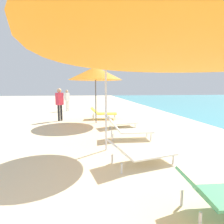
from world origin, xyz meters
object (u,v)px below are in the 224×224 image
umbrella_farthest (95,73)px  lounger_farthest_shoreside (103,113)px  person_walking_mid (67,98)px  person_walking_far (60,101)px  lounger_second_inland (141,152)px  lounger_second_shoreside (129,130)px  lounger_farthest_inland (120,121)px  lounger_nearest_shoreside (224,194)px  umbrella_second (106,56)px

umbrella_farthest → lounger_farthest_shoreside: 2.38m
umbrella_farthest → person_walking_mid: (-1.88, 4.93, -1.46)m
umbrella_farthest → person_walking_far: bearing=155.4°
person_walking_far → umbrella_farthest: bearing=-162.9°
lounger_second_inland → umbrella_farthest: (-0.74, 4.99, 2.13)m
lounger_second_shoreside → lounger_farthest_shoreside: size_ratio=0.99×
lounger_farthest_shoreside → lounger_farthest_inland: bearing=-70.4°
person_walking_far → person_walking_mid: bearing=-47.7°
lounger_second_inland → umbrella_farthest: size_ratio=0.58×
lounger_farthest_shoreside → person_walking_far: 2.41m
lounger_farthest_inland → person_walking_far: (-2.80, 1.99, 0.78)m
umbrella_farthest → lounger_second_inland: bearing=-81.6°
lounger_nearest_shoreside → person_walking_far: (-3.18, 7.59, 0.73)m
lounger_second_inland → lounger_farthest_inland: bearing=73.5°
lounger_farthest_shoreside → person_walking_far: bearing=-167.2°
lounger_second_inland → lounger_farthest_inland: (0.23, 3.85, -0.02)m
lounger_farthest_inland → person_walking_far: bearing=133.2°
lounger_farthest_shoreside → lounger_farthest_inland: (0.51, -2.23, -0.09)m
lounger_second_shoreside → person_walking_mid: size_ratio=0.93×
person_walking_far → lounger_second_shoreside: bearing=167.9°
umbrella_second → lounger_second_shoreside: 2.58m
lounger_farthest_inland → person_walking_mid: 6.75m
lounger_second_inland → lounger_farthest_inland: 3.85m
lounger_nearest_shoreside → lounger_second_inland: (-0.61, 1.76, -0.03)m
lounger_nearest_shoreside → lounger_second_inland: size_ratio=0.77×
lounger_farthest_shoreside → umbrella_farthest: bearing=-106.2°
umbrella_farthest → lounger_second_shoreside: bearing=-72.0°
umbrella_second → person_walking_far: (-1.90, 4.80, -1.50)m
umbrella_second → lounger_second_shoreside: umbrella_second is taller
lounger_nearest_shoreside → lounger_farthest_shoreside: 7.89m
lounger_nearest_shoreside → umbrella_farthest: bearing=104.7°
lounger_second_shoreside → umbrella_second: bearing=-129.9°
lounger_second_shoreside → lounger_farthest_inland: lounger_second_shoreside is taller
lounger_second_shoreside → person_walking_mid: (-2.84, 7.92, 0.62)m
person_walking_mid → person_walking_far: 4.09m
umbrella_second → person_walking_far: bearing=111.6°
lounger_nearest_shoreside → lounger_farthest_shoreside: lounger_farthest_shoreside is taller
lounger_nearest_shoreside → lounger_farthest_shoreside: size_ratio=0.83×
lounger_second_shoreside → lounger_farthest_inland: size_ratio=1.01×
umbrella_farthest → person_walking_far: (-1.83, 0.84, -1.38)m
lounger_farthest_shoreside → lounger_farthest_inland: lounger_farthest_shoreside is taller
person_walking_mid → person_walking_far: bearing=129.0°
umbrella_second → lounger_farthest_shoreside: (0.39, 5.04, -2.19)m
umbrella_second → lounger_farthest_inland: bearing=72.2°
lounger_farthest_shoreside → lounger_nearest_shoreside: bearing=-76.8°
lounger_nearest_shoreside → person_walking_mid: (-3.22, 11.68, 0.64)m
umbrella_second → lounger_farthest_shoreside: 5.51m
umbrella_farthest → umbrella_second: bearing=-89.0°
lounger_nearest_shoreside → umbrella_second: umbrella_second is taller
umbrella_second → person_walking_far: size_ratio=1.64×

